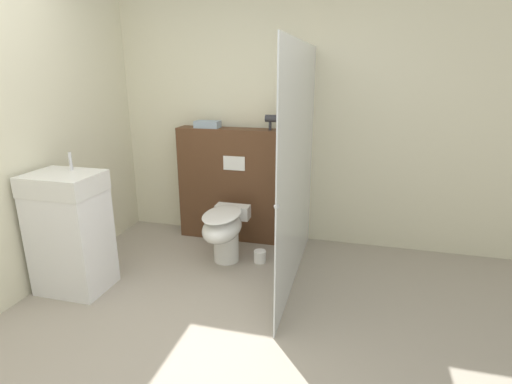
% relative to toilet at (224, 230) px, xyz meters
% --- Properties ---
extents(ground_plane, '(12.00, 12.00, 0.00)m').
position_rel_toilet_xyz_m(ground_plane, '(0.07, -1.47, -0.32)').
color(ground_plane, '#9E9384').
extents(wall_back, '(8.00, 0.06, 2.50)m').
position_rel_toilet_xyz_m(wall_back, '(0.07, 0.76, 0.93)').
color(wall_back, beige).
rests_on(wall_back, ground_plane).
extents(partition_panel, '(1.22, 0.23, 1.16)m').
position_rel_toilet_xyz_m(partition_panel, '(-0.05, 0.58, 0.26)').
color(partition_panel, '#51331E').
rests_on(partition_panel, ground_plane).
extents(shower_glass, '(0.04, 1.70, 1.92)m').
position_rel_toilet_xyz_m(shower_glass, '(0.67, -0.12, 0.63)').
color(shower_glass, silver).
rests_on(shower_glass, ground_plane).
extents(toilet, '(0.33, 0.64, 0.50)m').
position_rel_toilet_xyz_m(toilet, '(0.00, 0.00, 0.00)').
color(toilet, white).
rests_on(toilet, ground_plane).
extents(sink_vanity, '(0.54, 0.42, 1.11)m').
position_rel_toilet_xyz_m(sink_vanity, '(-1.03, -0.73, 0.16)').
color(sink_vanity, white).
rests_on(sink_vanity, ground_plane).
extents(hair_drier, '(0.18, 0.07, 0.15)m').
position_rel_toilet_xyz_m(hair_drier, '(0.33, 0.57, 0.94)').
color(hair_drier, '#2D2D33').
rests_on(hair_drier, partition_panel).
extents(folded_towel, '(0.25, 0.14, 0.07)m').
position_rel_toilet_xyz_m(folded_towel, '(-0.35, 0.57, 0.87)').
color(folded_towel, '#8C9EAD').
rests_on(folded_towel, partition_panel).
extents(spare_toilet_roll, '(0.11, 0.11, 0.11)m').
position_rel_toilet_xyz_m(spare_toilet_roll, '(0.31, 0.09, -0.27)').
color(spare_toilet_roll, white).
rests_on(spare_toilet_roll, ground_plane).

